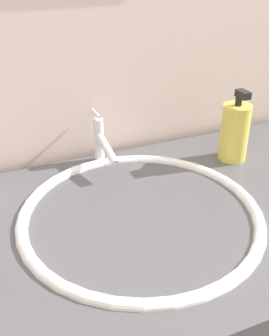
{
  "coord_description": "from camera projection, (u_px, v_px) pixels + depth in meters",
  "views": [
    {
      "loc": [
        -0.25,
        -0.58,
        1.37
      ],
      "look_at": [
        0.01,
        0.04,
        0.98
      ],
      "focal_mm": 43.97,
      "sensor_mm": 36.0,
      "label": 1
    }
  ],
  "objects": [
    {
      "name": "tiled_wall_back",
      "position": [
        80.0,
        23.0,
        0.9
      ],
      "size": [
        2.35,
        0.04,
        2.4
      ],
      "primitive_type": "cube",
      "color": "beige",
      "rests_on": "ground"
    },
    {
      "name": "soap_dispenser",
      "position": [
        235.0,
        132.0,
        0.97
      ],
      "size": [
        0.07,
        0.07,
        0.17
      ],
      "color": "#DBCC4C",
      "rests_on": "vanity_counter"
    },
    {
      "name": "sink_basin",
      "position": [
        140.0,
        234.0,
        0.82
      ],
      "size": [
        0.48,
        0.48,
        0.13
      ],
      "color": "white",
      "rests_on": "vanity_counter"
    },
    {
      "name": "faucet",
      "position": [
        102.0,
        142.0,
        0.95
      ],
      "size": [
        0.02,
        0.15,
        0.12
      ],
      "color": "silver",
      "rests_on": "sink_basin"
    }
  ]
}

